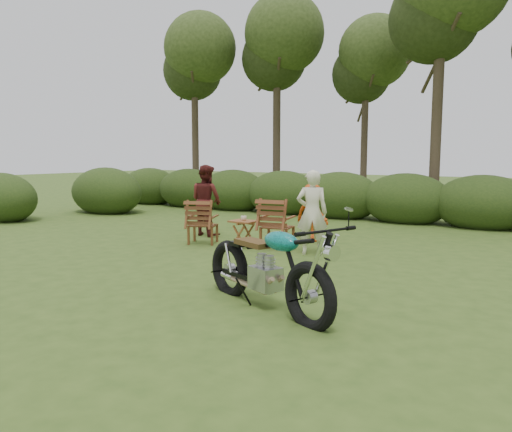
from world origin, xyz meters
The scene contains 10 objects.
ground centered at (0.00, 0.00, 0.00)m, with size 80.00×80.00×0.00m, color #324C19.
tree_line centered at (0.50, 9.74, 3.81)m, with size 22.52×11.62×8.14m.
motorcycle centered at (0.85, 0.09, 0.00)m, with size 2.33×0.89×1.33m, color #0EB6AE, non-canonical shape.
lawn_chair_right centered at (-1.10, 3.68, 0.00)m, with size 0.70×0.70×1.01m, color brown, non-canonical shape.
lawn_chair_left centered at (-2.67, 3.21, 0.00)m, with size 0.65×0.65×0.95m, color #5C3017, non-canonical shape.
side_table centered at (-1.69, 3.32, 0.28)m, with size 0.54×0.45×0.56m, color brown, non-canonical shape.
cup centered at (-1.71, 3.36, 0.60)m, with size 0.12×0.12×0.09m, color beige.
adult_a centered at (-0.17, 3.41, 0.00)m, with size 0.59×0.39×1.62m, color beige.
adult_b centered at (-3.28, 4.10, 0.00)m, with size 0.81×0.63×1.67m, color #501917.
child centered at (-0.82, 4.71, 0.00)m, with size 0.82×0.47×1.27m, color #C24212.
Camera 1 is at (4.05, -5.08, 1.91)m, focal length 35.00 mm.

